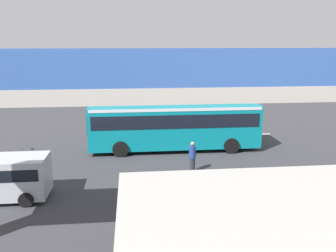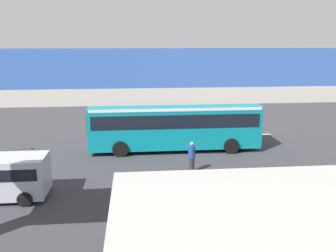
{
  "view_description": "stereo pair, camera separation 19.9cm",
  "coord_description": "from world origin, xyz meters",
  "px_view_note": "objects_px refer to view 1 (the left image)",
  "views": [
    {
      "loc": [
        4.21,
        23.97,
        7.32
      ],
      "look_at": [
        1.68,
        -0.28,
        1.6
      ],
      "focal_mm": 38.65,
      "sensor_mm": 36.0,
      "label": 1
    },
    {
      "loc": [
        4.01,
        23.99,
        7.32
      ],
      "look_at": [
        1.68,
        -0.28,
        1.6
      ],
      "focal_mm": 38.65,
      "sensor_mm": 36.0,
      "label": 2
    }
  ],
  "objects_px": {
    "city_bus": "(174,123)",
    "bicycle_black": "(30,158)",
    "bicycle_red": "(24,170)",
    "pedestrian": "(192,157)"
  },
  "relations": [
    {
      "from": "bicycle_black",
      "to": "city_bus",
      "type": "bearing_deg",
      "value": -167.14
    },
    {
      "from": "city_bus",
      "to": "pedestrian",
      "type": "relative_size",
      "value": 6.44
    },
    {
      "from": "pedestrian",
      "to": "city_bus",
      "type": "bearing_deg",
      "value": -83.97
    },
    {
      "from": "city_bus",
      "to": "bicycle_black",
      "type": "distance_m",
      "value": 9.51
    },
    {
      "from": "city_bus",
      "to": "bicycle_red",
      "type": "distance_m",
      "value": 9.99
    },
    {
      "from": "bicycle_black",
      "to": "bicycle_red",
      "type": "relative_size",
      "value": 1.0
    },
    {
      "from": "city_bus",
      "to": "bicycle_black",
      "type": "xyz_separation_m",
      "value": [
        9.16,
        2.09,
        -1.51
      ]
    },
    {
      "from": "bicycle_red",
      "to": "pedestrian",
      "type": "height_order",
      "value": "pedestrian"
    },
    {
      "from": "bicycle_red",
      "to": "city_bus",
      "type": "bearing_deg",
      "value": -154.29
    },
    {
      "from": "bicycle_black",
      "to": "bicycle_red",
      "type": "xyz_separation_m",
      "value": [
        -0.26,
        2.2,
        0.0
      ]
    }
  ]
}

